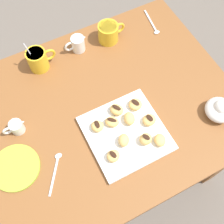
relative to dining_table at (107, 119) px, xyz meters
The scene contains 28 objects.
ground_plane 0.59m from the dining_table, ahead, with size 8.00×8.00×0.00m, color #665B51.
dining_table is the anchor object (origin of this frame).
pastry_plate_square 0.19m from the dining_table, 84.92° to the right, with size 0.30×0.30×0.02m, color silver.
coffee_mug_mustard_left 0.39m from the dining_table, 118.14° to the left, with size 0.13×0.09×0.15m.
coffee_mug_mustard_right 0.39m from the dining_table, 61.17° to the left, with size 0.13×0.09×0.09m.
cream_pitcher_white 0.36m from the dining_table, 86.14° to the left, with size 0.10×0.06×0.07m.
ice_cream_bowl 0.48m from the dining_table, 31.53° to the right, with size 0.11×0.11×0.09m.
chocolate_sauce_pitcher 0.39m from the dining_table, 169.74° to the left, with size 0.09×0.05×0.06m.
saucer_lime_left 0.44m from the dining_table, 169.35° to the right, with size 0.18×0.18×0.01m, color #9EC633.
loose_spoon_near_saucer 0.34m from the dining_table, 152.45° to the right, with size 0.10×0.14×0.01m.
loose_spoon_by_plate 0.51m from the dining_table, 36.04° to the left, with size 0.04×0.16×0.01m.
beignet_0 0.27m from the dining_table, 109.95° to the right, with size 0.05×0.05×0.03m, color #E5B260.
chocolate_drizzle_0 0.28m from the dining_table, 109.95° to the right, with size 0.03×0.02×0.01m, color black.
beignet_1 0.27m from the dining_table, 73.71° to the right, with size 0.04×0.05×0.04m, color #E5B260.
chocolate_drizzle_1 0.28m from the dining_table, 73.71° to the right, with size 0.03×0.02×0.01m, color black.
beignet_2 0.23m from the dining_table, 94.53° to the right, with size 0.05×0.04×0.04m, color #E5B260.
beignet_3 0.19m from the dining_table, 65.46° to the right, with size 0.04×0.06×0.04m, color #E5B260.
beignet_4 0.30m from the dining_table, 65.54° to the right, with size 0.05×0.04×0.03m, color #E5B260.
beignet_5 0.17m from the dining_table, 101.27° to the right, with size 0.05×0.04×0.03m, color #E5B260.
chocolate_drizzle_5 0.19m from the dining_table, 101.27° to the right, with size 0.04×0.01×0.01m, color black.
beignet_6 0.19m from the dining_table, 134.45° to the right, with size 0.05×0.05×0.03m, color #E5B260.
chocolate_drizzle_6 0.20m from the dining_table, 134.45° to the right, with size 0.03×0.02×0.01m, color black.
beignet_7 0.16m from the dining_table, 64.67° to the right, with size 0.06×0.05×0.03m, color #E5B260.
chocolate_drizzle_7 0.18m from the dining_table, 64.67° to the right, with size 0.04×0.02×0.01m, color black.
beignet_8 0.24m from the dining_table, 51.78° to the right, with size 0.05×0.06×0.03m, color #E5B260.
chocolate_drizzle_8 0.25m from the dining_table, 51.78° to the right, with size 0.03×0.02×0.01m, color black.
beignet_9 0.19m from the dining_table, 31.10° to the right, with size 0.05×0.06×0.03m, color #E5B260.
chocolate_drizzle_9 0.20m from the dining_table, 31.10° to the right, with size 0.04×0.02×0.01m, color black.
Camera 1 is at (-0.23, -0.49, 1.73)m, focal length 45.18 mm.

